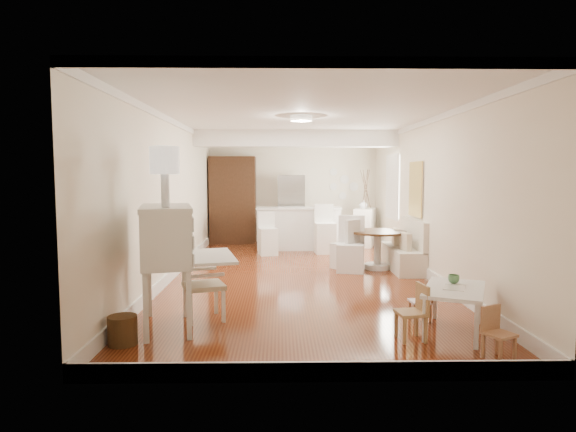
{
  "coord_description": "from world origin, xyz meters",
  "views": [
    {
      "loc": [
        -0.36,
        -8.58,
        1.82
      ],
      "look_at": [
        -0.21,
        0.3,
        1.06
      ],
      "focal_mm": 30.0,
      "sensor_mm": 36.0,
      "label": 1
    }
  ],
  "objects_px": {
    "wicker_basket": "(123,330)",
    "kids_chair_a": "(411,312)",
    "gustavian_armchair": "(204,284)",
    "fridge": "(305,210)",
    "kids_chair_c": "(499,333)",
    "slip_chair_far": "(347,244)",
    "bar_stool_right": "(325,229)",
    "sideboard": "(365,227)",
    "secretary_bureau": "(167,267)",
    "slip_chair_near": "(351,244)",
    "kids_table": "(454,310)",
    "pantry_cabinet": "(233,200)",
    "dining_table": "(377,250)",
    "bar_stool_left": "(268,234)",
    "breakfast_counter": "(299,228)",
    "kids_chair_b": "(420,301)"
  },
  "relations": [
    {
      "from": "dining_table",
      "to": "bar_stool_right",
      "type": "relative_size",
      "value": 0.96
    },
    {
      "from": "slip_chair_near",
      "to": "kids_chair_a",
      "type": "bearing_deg",
      "value": -76.91
    },
    {
      "from": "kids_chair_b",
      "to": "dining_table",
      "type": "xyz_separation_m",
      "value": [
        0.14,
        3.34,
        0.12
      ]
    },
    {
      "from": "kids_chair_c",
      "to": "bar_stool_right",
      "type": "bearing_deg",
      "value": 73.8
    },
    {
      "from": "kids_chair_a",
      "to": "slip_chair_far",
      "type": "height_order",
      "value": "slip_chair_far"
    },
    {
      "from": "secretary_bureau",
      "to": "gustavian_armchair",
      "type": "bearing_deg",
      "value": 24.11
    },
    {
      "from": "dining_table",
      "to": "bar_stool_left",
      "type": "bearing_deg",
      "value": 142.57
    },
    {
      "from": "bar_stool_right",
      "to": "sideboard",
      "type": "bearing_deg",
      "value": 41.54
    },
    {
      "from": "wicker_basket",
      "to": "bar_stool_right",
      "type": "height_order",
      "value": "bar_stool_right"
    },
    {
      "from": "kids_chair_a",
      "to": "kids_chair_c",
      "type": "distance_m",
      "value": 0.92
    },
    {
      "from": "wicker_basket",
      "to": "dining_table",
      "type": "distance_m",
      "value": 5.46
    },
    {
      "from": "kids_chair_c",
      "to": "fridge",
      "type": "bearing_deg",
      "value": 74.49
    },
    {
      "from": "secretary_bureau",
      "to": "kids_table",
      "type": "bearing_deg",
      "value": -17.49
    },
    {
      "from": "wicker_basket",
      "to": "bar_stool_left",
      "type": "height_order",
      "value": "bar_stool_left"
    },
    {
      "from": "gustavian_armchair",
      "to": "kids_table",
      "type": "bearing_deg",
      "value": -120.82
    },
    {
      "from": "slip_chair_near",
      "to": "sideboard",
      "type": "relative_size",
      "value": 1.04
    },
    {
      "from": "dining_table",
      "to": "kids_chair_b",
      "type": "bearing_deg",
      "value": -92.48
    },
    {
      "from": "wicker_basket",
      "to": "kids_chair_b",
      "type": "relative_size",
      "value": 0.61
    },
    {
      "from": "gustavian_armchair",
      "to": "fridge",
      "type": "height_order",
      "value": "fridge"
    },
    {
      "from": "slip_chair_far",
      "to": "dining_table",
      "type": "bearing_deg",
      "value": 139.03
    },
    {
      "from": "kids_chair_b",
      "to": "slip_chair_far",
      "type": "bearing_deg",
      "value": -175.44
    },
    {
      "from": "dining_table",
      "to": "slip_chair_near",
      "type": "relative_size",
      "value": 1.04
    },
    {
      "from": "wicker_basket",
      "to": "sideboard",
      "type": "distance_m",
      "value": 8.18
    },
    {
      "from": "secretary_bureau",
      "to": "kids_chair_b",
      "type": "xyz_separation_m",
      "value": [
        3.09,
        0.18,
        -0.48
      ]
    },
    {
      "from": "kids_chair_c",
      "to": "pantry_cabinet",
      "type": "bearing_deg",
      "value": 86.62
    },
    {
      "from": "secretary_bureau",
      "to": "kids_table",
      "type": "relative_size",
      "value": 1.39
    },
    {
      "from": "kids_chair_a",
      "to": "slip_chair_near",
      "type": "relative_size",
      "value": 0.6
    },
    {
      "from": "gustavian_armchair",
      "to": "fridge",
      "type": "distance_m",
      "value": 6.99
    },
    {
      "from": "kids_chair_c",
      "to": "breakfast_counter",
      "type": "relative_size",
      "value": 0.26
    },
    {
      "from": "kids_chair_b",
      "to": "kids_chair_c",
      "type": "height_order",
      "value": "kids_chair_c"
    },
    {
      "from": "kids_table",
      "to": "bar_stool_right",
      "type": "xyz_separation_m",
      "value": [
        -0.96,
        5.66,
        0.3
      ]
    },
    {
      "from": "kids_chair_c",
      "to": "slip_chair_far",
      "type": "bearing_deg",
      "value": 74.57
    },
    {
      "from": "kids_chair_c",
      "to": "dining_table",
      "type": "height_order",
      "value": "dining_table"
    },
    {
      "from": "wicker_basket",
      "to": "kids_chair_a",
      "type": "xyz_separation_m",
      "value": [
        3.13,
        0.09,
        0.16
      ]
    },
    {
      "from": "kids_chair_a",
      "to": "pantry_cabinet",
      "type": "bearing_deg",
      "value": -168.39
    },
    {
      "from": "kids_chair_b",
      "to": "bar_stool_left",
      "type": "distance_m",
      "value": 5.39
    },
    {
      "from": "wicker_basket",
      "to": "pantry_cabinet",
      "type": "height_order",
      "value": "pantry_cabinet"
    },
    {
      "from": "bar_stool_left",
      "to": "dining_table",
      "type": "bearing_deg",
      "value": -51.57
    },
    {
      "from": "wicker_basket",
      "to": "bar_stool_left",
      "type": "xyz_separation_m",
      "value": [
        1.42,
        5.77,
        0.33
      ]
    },
    {
      "from": "pantry_cabinet",
      "to": "dining_table",
      "type": "bearing_deg",
      "value": -48.86
    },
    {
      "from": "kids_chair_c",
      "to": "sideboard",
      "type": "distance_m",
      "value": 7.68
    },
    {
      "from": "pantry_cabinet",
      "to": "sideboard",
      "type": "relative_size",
      "value": 2.28
    },
    {
      "from": "slip_chair_near",
      "to": "slip_chair_far",
      "type": "xyz_separation_m",
      "value": [
        -0.03,
        0.27,
        -0.04
      ]
    },
    {
      "from": "kids_chair_c",
      "to": "slip_chair_far",
      "type": "height_order",
      "value": "slip_chair_far"
    },
    {
      "from": "wicker_basket",
      "to": "kids_chair_c",
      "type": "height_order",
      "value": "kids_chair_c"
    },
    {
      "from": "bar_stool_right",
      "to": "sideboard",
      "type": "height_order",
      "value": "bar_stool_right"
    },
    {
      "from": "bar_stool_right",
      "to": "bar_stool_left",
      "type": "bearing_deg",
      "value": -174.95
    },
    {
      "from": "kids_chair_c",
      "to": "slip_chair_near",
      "type": "height_order",
      "value": "slip_chair_near"
    },
    {
      "from": "kids_chair_a",
      "to": "slip_chair_near",
      "type": "height_order",
      "value": "slip_chair_near"
    },
    {
      "from": "wicker_basket",
      "to": "slip_chair_far",
      "type": "xyz_separation_m",
      "value": [
        2.99,
        4.14,
        0.33
      ]
    }
  ]
}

